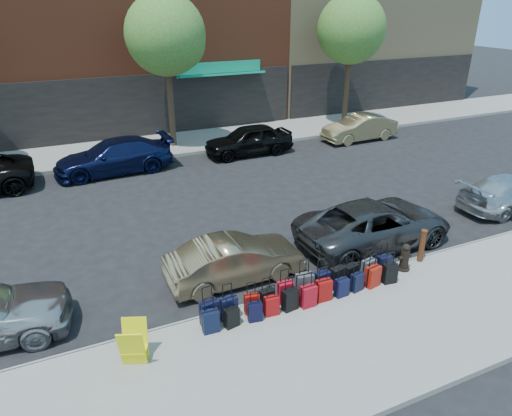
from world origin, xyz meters
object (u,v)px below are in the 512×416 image
display_rack (134,344)px  car_far_3 (359,128)px  fire_hydrant (405,258)px  tree_center (169,37)px  car_far_1 (114,156)px  tree_right (353,31)px  car_near_3 (512,193)px  suitcase_front_5 (304,285)px  car_far_2 (249,140)px  car_near_2 (374,224)px  bollard (422,245)px  car_near_1 (235,260)px

display_rack → car_far_3: (14.36, 12.03, 0.07)m
fire_hydrant → car_far_3: (6.81, 11.51, 0.17)m
tree_center → fire_hydrant: size_ratio=9.09×
display_rack → car_far_1: car_far_1 is taller
tree_right → fire_hydrant: (-7.89, -14.31, -4.89)m
car_near_3 → car_far_1: (-12.66, 9.94, 0.12)m
fire_hydrant → car_near_3: car_near_3 is taller
suitcase_front_5 → tree_right: bearing=58.8°
tree_center → car_far_2: size_ratio=1.67×
tree_right → fire_hydrant: tree_right is taller
car_near_2 → suitcase_front_5: bearing=114.8°
fire_hydrant → car_far_2: car_far_2 is taller
tree_right → car_near_2: (-7.59, -12.54, -4.71)m
bollard → car_near_2: 1.67m
car_far_2 → car_far_3: car_far_2 is taller
car_far_1 → fire_hydrant: bearing=24.7°
bollard → car_near_1: size_ratio=0.26×
display_rack → car_near_2: (7.85, 2.29, 0.09)m
car_near_1 → car_far_2: bearing=-26.4°
car_far_3 → car_near_2: bearing=-35.2°
bollard → tree_right: bearing=63.2°
suitcase_front_5 → car_far_2: 12.21m
bollard → car_far_2: size_ratio=0.23×
car_near_1 → tree_center: bearing=-9.1°
car_near_3 → fire_hydrant: bearing=106.4°
car_near_3 → car_far_2: size_ratio=0.99×
bollard → car_far_1: 13.50m
display_rack → car_near_2: car_near_2 is taller
fire_hydrant → car_far_1: bearing=116.4°
car_far_1 → car_far_3: (12.90, -0.29, -0.05)m
tree_right → display_rack: (-15.44, -14.83, -4.80)m
bollard → car_near_1: car_near_1 is taller
car_far_3 → car_near_3: bearing=-2.9°
car_near_2 → tree_center: bearing=11.4°
car_near_2 → car_far_3: bearing=-35.4°
bollard → car_near_2: (-0.44, 1.61, 0.04)m
tree_center → car_near_3: size_ratio=1.69×
car_far_1 → suitcase_front_5: bearing=11.3°
tree_center → car_far_1: tree_center is taller
tree_right → fire_hydrant: 17.06m
tree_right → car_near_3: 13.40m
suitcase_front_5 → car_far_3: car_far_3 is taller
suitcase_front_5 → car_near_1: 2.05m
car_near_2 → car_far_3: (6.50, 9.74, -0.02)m
bollard → car_far_1: car_far_1 is taller
tree_right → fire_hydrant: bearing=-118.9°
tree_center → car_far_1: 6.34m
suitcase_front_5 → bollard: size_ratio=1.06×
bollard → car_far_3: (6.06, 11.36, 0.02)m
suitcase_front_5 → car_near_3: size_ratio=0.24×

